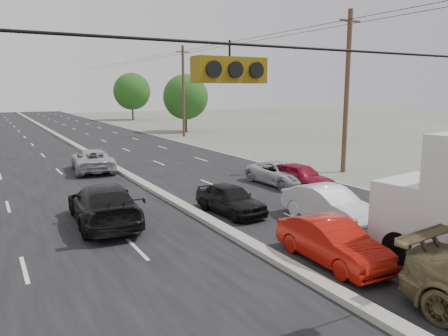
% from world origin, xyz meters
% --- Properties ---
extents(road_surface, '(20.00, 160.00, 0.02)m').
position_xyz_m(road_surface, '(0.00, 30.00, 0.00)').
color(road_surface, black).
rests_on(road_surface, ground).
extents(center_median, '(0.50, 160.00, 0.20)m').
position_xyz_m(center_median, '(0.00, 30.00, 0.10)').
color(center_median, gray).
rests_on(center_median, ground).
extents(utility_pole_right_b, '(1.60, 0.30, 10.00)m').
position_xyz_m(utility_pole_right_b, '(12.50, 15.00, 5.11)').
color(utility_pole_right_b, '#422D1E').
rests_on(utility_pole_right_b, ground).
extents(utility_pole_right_c, '(1.60, 0.30, 10.00)m').
position_xyz_m(utility_pole_right_c, '(12.50, 40.00, 5.11)').
color(utility_pole_right_c, '#422D1E').
rests_on(utility_pole_right_c, ground).
extents(tree_right_mid, '(5.60, 5.60, 7.14)m').
position_xyz_m(tree_right_mid, '(15.00, 45.00, 4.34)').
color(tree_right_mid, '#382619').
rests_on(tree_right_mid, ground).
extents(tree_right_far, '(6.40, 6.40, 8.16)m').
position_xyz_m(tree_right_far, '(16.00, 70.00, 4.96)').
color(tree_right_far, '#382619').
rests_on(tree_right_far, ground).
extents(red_sedan, '(1.56, 4.06, 1.32)m').
position_xyz_m(red_sedan, '(1.40, 4.05, 0.66)').
color(red_sedan, '#A7120A').
rests_on(red_sedan, ground).
extents(queue_car_a, '(1.85, 3.87, 1.28)m').
position_xyz_m(queue_car_a, '(1.40, 10.20, 0.64)').
color(queue_car_a, black).
rests_on(queue_car_a, ground).
extents(queue_car_b, '(1.52, 4.32, 1.42)m').
position_xyz_m(queue_car_b, '(4.18, 7.23, 0.71)').
color(queue_car_b, silver).
rests_on(queue_car_b, ground).
extents(queue_car_c, '(2.30, 4.61, 1.25)m').
position_xyz_m(queue_car_c, '(6.70, 13.78, 0.63)').
color(queue_car_c, '#B5B7BD').
rests_on(queue_car_c, ground).
extents(queue_car_e, '(1.97, 4.11, 1.35)m').
position_xyz_m(queue_car_e, '(7.00, 12.49, 0.68)').
color(queue_car_e, maroon).
rests_on(queue_car_e, ground).
extents(oncoming_near, '(2.59, 5.62, 1.59)m').
position_xyz_m(oncoming_near, '(-3.65, 11.31, 0.80)').
color(oncoming_near, black).
rests_on(oncoming_near, ground).
extents(oncoming_far, '(2.95, 5.41, 1.44)m').
position_xyz_m(oncoming_far, '(-1.47, 22.99, 0.72)').
color(oncoming_far, '#A2A6AA').
rests_on(oncoming_far, ground).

